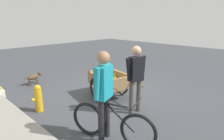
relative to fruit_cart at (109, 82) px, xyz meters
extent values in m
plane|color=#3D3F44|center=(0.09, -0.28, -0.44)|extent=(24.00, 24.00, 0.00)
cube|color=#937047|center=(0.01, 0.00, -0.04)|extent=(1.25, 1.03, 0.10)
cube|color=#937047|center=(0.51, -0.12, 0.13)|extent=(0.24, 0.79, 0.24)
cube|color=#937047|center=(-0.50, 0.12, 0.13)|extent=(0.24, 0.79, 0.24)
cube|color=#937047|center=(0.09, 0.36, 0.13)|extent=(1.09, 0.31, 0.24)
cube|color=#937047|center=(-0.08, -0.36, 0.13)|extent=(1.09, 0.31, 0.24)
torus|color=black|center=(0.11, 0.43, -0.12)|extent=(0.64, 0.20, 0.64)
torus|color=black|center=(-0.09, -0.43, -0.12)|extent=(0.64, 0.20, 0.64)
cylinder|color=#9E9EA8|center=(0.01, 0.00, -0.12)|extent=(0.24, 0.87, 0.04)
cylinder|color=#937047|center=(-0.72, 0.52, 0.11)|extent=(0.54, 0.16, 0.04)
cylinder|color=#937047|center=(-0.87, -0.15, 0.11)|extent=(0.54, 0.16, 0.04)
cylinder|color=#9E9EA8|center=(0.46, -0.11, -0.26)|extent=(0.04, 0.04, 0.35)
ellipsoid|color=gold|center=(-0.11, -0.06, 0.09)|extent=(0.17, 0.13, 0.14)
ellipsoid|color=gold|center=(-0.09, -0.06, 0.10)|extent=(0.19, 0.11, 0.06)
ellipsoid|color=gold|center=(-0.06, -0.06, 0.11)|extent=(0.17, 0.07, 0.16)
ellipsoid|color=gold|center=(-0.38, 0.28, 0.08)|extent=(0.17, 0.05, 0.15)
ellipsoid|color=gold|center=(-0.35, 0.28, 0.09)|extent=(0.18, 0.06, 0.05)
ellipsoid|color=gold|center=(-0.33, 0.28, 0.10)|extent=(0.17, 0.15, 0.13)
ellipsoid|color=gold|center=(0.27, -0.12, 0.17)|extent=(0.18, 0.11, 0.14)
ellipsoid|color=gold|center=(0.29, -0.11, 0.18)|extent=(0.19, 0.07, 0.09)
ellipsoid|color=gold|center=(0.30, -0.11, 0.19)|extent=(0.18, 0.13, 0.08)
ellipsoid|color=gold|center=(0.32, -0.11, 0.20)|extent=(0.18, 0.08, 0.13)
ellipsoid|color=gold|center=(0.06, -0.31, 0.10)|extent=(0.17, 0.13, 0.13)
ellipsoid|color=gold|center=(0.08, -0.31, 0.11)|extent=(0.19, 0.07, 0.09)
ellipsoid|color=gold|center=(0.09, -0.31, 0.12)|extent=(0.19, 0.11, 0.08)
ellipsoid|color=gold|center=(0.11, -0.30, 0.13)|extent=(0.17, 0.05, 0.15)
ellipsoid|color=gold|center=(-0.33, 0.15, 0.10)|extent=(0.17, 0.11, 0.15)
ellipsoid|color=gold|center=(-0.32, 0.15, 0.11)|extent=(0.19, 0.05, 0.09)
ellipsoid|color=gold|center=(-0.31, 0.15, 0.12)|extent=(0.18, 0.10, 0.04)
ellipsoid|color=gold|center=(-0.30, 0.16, 0.13)|extent=(0.19, 0.07, 0.09)
ellipsoid|color=gold|center=(-0.29, 0.16, 0.14)|extent=(0.17, 0.14, 0.12)
ellipsoid|color=gold|center=(-0.24, 0.00, 0.13)|extent=(0.18, 0.08, 0.12)
ellipsoid|color=gold|center=(-0.23, 0.00, 0.14)|extent=(0.19, 0.10, 0.09)
ellipsoid|color=gold|center=(-0.22, 0.00, 0.15)|extent=(0.19, 0.12, 0.05)
ellipsoid|color=gold|center=(-0.21, 0.01, 0.16)|extent=(0.19, 0.07, 0.11)
ellipsoid|color=gold|center=(-0.20, 0.01, 0.17)|extent=(0.18, 0.07, 0.13)
ellipsoid|color=gold|center=(0.38, 0.02, 0.14)|extent=(0.17, 0.05, 0.15)
ellipsoid|color=gold|center=(0.40, 0.02, 0.15)|extent=(0.19, 0.12, 0.07)
ellipsoid|color=gold|center=(0.41, 0.02, 0.16)|extent=(0.19, 0.12, 0.09)
ellipsoid|color=gold|center=(0.43, 0.03, 0.17)|extent=(0.19, 0.08, 0.13)
ellipsoid|color=gold|center=(0.00, -0.06, 0.08)|extent=(0.18, 0.11, 0.14)
ellipsoid|color=gold|center=(0.03, -0.06, 0.09)|extent=(0.17, 0.14, 0.04)
ellipsoid|color=gold|center=(0.05, -0.06, 0.10)|extent=(0.17, 0.10, 0.16)
ellipsoid|color=gold|center=(0.24, -0.27, 0.18)|extent=(0.19, 0.07, 0.12)
ellipsoid|color=gold|center=(0.26, -0.26, 0.19)|extent=(0.19, 0.08, 0.08)
ellipsoid|color=gold|center=(0.27, -0.26, 0.20)|extent=(0.19, 0.11, 0.09)
ellipsoid|color=gold|center=(0.29, -0.26, 0.21)|extent=(0.17, 0.08, 0.15)
ellipsoid|color=gold|center=(-0.32, 0.34, 0.06)|extent=(0.18, 0.07, 0.14)
ellipsoid|color=gold|center=(-0.31, 0.34, 0.07)|extent=(0.19, 0.07, 0.10)
ellipsoid|color=gold|center=(-0.30, 0.35, 0.08)|extent=(0.18, 0.07, 0.05)
ellipsoid|color=gold|center=(-0.28, 0.35, 0.09)|extent=(0.18, 0.13, 0.10)
ellipsoid|color=gold|center=(-0.27, 0.35, 0.10)|extent=(0.17, 0.08, 0.16)
cylinder|color=#4C4742|center=(-1.09, 0.37, -0.04)|extent=(0.11, 0.11, 0.79)
cylinder|color=#4C4742|center=(-1.14, 0.15, -0.04)|extent=(0.11, 0.11, 0.79)
cube|color=black|center=(-1.11, 0.26, 0.64)|extent=(0.27, 0.38, 0.56)
sphere|color=tan|center=(-1.11, 0.26, 1.05)|extent=(0.21, 0.21, 0.21)
cylinder|color=black|center=(-1.06, 0.47, 0.66)|extent=(0.08, 0.15, 0.51)
cylinder|color=black|center=(-1.16, 0.04, 0.66)|extent=(0.08, 0.12, 0.51)
torus|color=black|center=(-1.98, 1.31, -0.11)|extent=(0.65, 0.26, 0.66)
torus|color=black|center=(-1.03, 1.62, -0.11)|extent=(0.65, 0.26, 0.66)
cylinder|color=black|center=(-1.51, 1.47, 0.29)|extent=(0.58, 0.22, 0.04)
cylinder|color=black|center=(-1.39, 1.51, 0.12)|extent=(0.11, 0.07, 0.45)
cylinder|color=black|center=(-1.68, 1.41, 0.07)|extent=(0.52, 0.20, 0.43)
ellipsoid|color=black|center=(-1.37, 1.51, 0.38)|extent=(0.20, 0.08, 0.06)
cylinder|color=black|center=(-1.93, 1.33, 0.39)|extent=(0.17, 0.45, 0.03)
cylinder|color=black|center=(-1.33, 1.41, -0.03)|extent=(0.11, 0.11, 0.82)
cylinder|color=black|center=(-1.40, 1.62, -0.03)|extent=(0.11, 0.11, 0.82)
cube|color=teal|center=(-1.36, 1.52, 0.68)|extent=(0.30, 0.39, 0.58)
sphere|color=#9E704C|center=(-1.36, 1.52, 1.11)|extent=(0.22, 0.22, 0.22)
cylinder|color=teal|center=(-1.30, 1.31, 0.71)|extent=(0.08, 0.09, 0.52)
cylinder|color=teal|center=(-1.43, 1.73, 0.71)|extent=(0.08, 0.12, 0.53)
ellipsoid|color=#4C3823|center=(2.60, 1.05, -0.17)|extent=(0.25, 0.46, 0.18)
sphere|color=#4C3823|center=(2.64, 0.79, -0.11)|extent=(0.14, 0.14, 0.14)
cylinder|color=#4C3823|center=(2.55, 1.33, -0.13)|extent=(0.04, 0.11, 0.12)
cylinder|color=#4C3823|center=(2.67, 0.93, -0.35)|extent=(0.04, 0.04, 0.18)
cylinder|color=#4C3823|center=(2.57, 0.92, -0.35)|extent=(0.04, 0.04, 0.18)
cylinder|color=#4C3823|center=(2.63, 1.19, -0.35)|extent=(0.04, 0.04, 0.18)
cylinder|color=#4C3823|center=(2.52, 1.18, -0.35)|extent=(0.04, 0.04, 0.18)
cylinder|color=gold|center=(0.59, 1.83, -0.16)|extent=(0.18, 0.18, 0.55)
sphere|color=gold|center=(0.59, 1.83, 0.15)|extent=(0.16, 0.16, 0.16)
cylinder|color=gold|center=(0.70, 1.83, -0.11)|extent=(0.10, 0.07, 0.07)
cylinder|color=gold|center=(0.59, 1.94, -0.11)|extent=(0.07, 0.10, 0.07)
cylinder|color=#B21E1E|center=(1.01, -1.35, -0.30)|extent=(0.26, 0.26, 0.28)
sphere|color=#99BF33|center=(2.24, 2.16, -0.18)|extent=(0.07, 0.07, 0.07)
camera|label=1|loc=(-3.65, 3.68, 1.73)|focal=30.78mm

